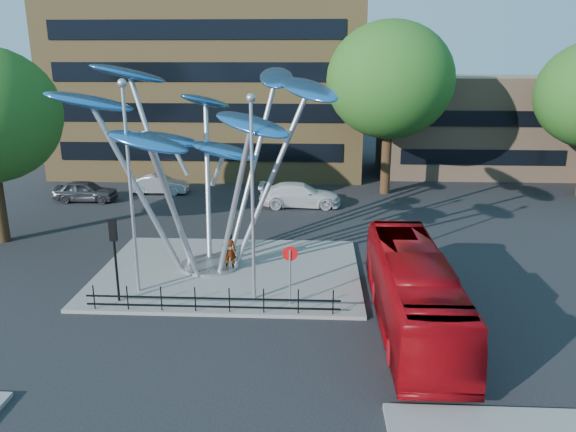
# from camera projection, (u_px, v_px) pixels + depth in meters

# --- Properties ---
(ground) EXTENTS (120.00, 120.00, 0.00)m
(ground) POSITION_uv_depth(u_px,v_px,m) (232.00, 336.00, 20.35)
(ground) COLOR black
(ground) RESTS_ON ground
(traffic_island) EXTENTS (12.00, 9.00, 0.15)m
(traffic_island) POSITION_uv_depth(u_px,v_px,m) (229.00, 272.00, 26.12)
(traffic_island) COLOR slate
(traffic_island) RESTS_ON ground
(low_building_near) EXTENTS (15.00, 8.00, 8.00)m
(low_building_near) POSITION_uv_depth(u_px,v_px,m) (471.00, 125.00, 47.20)
(low_building_near) COLOR #A17C5E
(low_building_near) RESTS_ON ground
(tree_right) EXTENTS (8.80, 8.80, 12.11)m
(tree_right) POSITION_uv_depth(u_px,v_px,m) (390.00, 80.00, 38.79)
(tree_right) COLOR black
(tree_right) RESTS_ON ground
(leaf_sculpture) EXTENTS (12.72, 9.54, 9.51)m
(leaf_sculpture) POSITION_uv_depth(u_px,v_px,m) (203.00, 123.00, 24.92)
(leaf_sculpture) COLOR #9EA0A5
(leaf_sculpture) RESTS_ON traffic_island
(street_lamp_left) EXTENTS (0.36, 0.36, 8.80)m
(street_lamp_left) POSITION_uv_depth(u_px,v_px,m) (129.00, 171.00, 22.41)
(street_lamp_left) COLOR #9EA0A5
(street_lamp_left) RESTS_ON traffic_island
(street_lamp_right) EXTENTS (0.36, 0.36, 8.30)m
(street_lamp_right) POSITION_uv_depth(u_px,v_px,m) (252.00, 181.00, 21.77)
(street_lamp_right) COLOR #9EA0A5
(street_lamp_right) RESTS_ON traffic_island
(traffic_light_island) EXTENTS (0.28, 0.18, 3.42)m
(traffic_light_island) POSITION_uv_depth(u_px,v_px,m) (114.00, 243.00, 22.25)
(traffic_light_island) COLOR black
(traffic_light_island) RESTS_ON traffic_island
(no_entry_sign_island) EXTENTS (0.60, 0.10, 2.45)m
(no_entry_sign_island) POSITION_uv_depth(u_px,v_px,m) (290.00, 265.00, 22.15)
(no_entry_sign_island) COLOR #9EA0A5
(no_entry_sign_island) RESTS_ON traffic_island
(pedestrian_railing_front) EXTENTS (10.00, 0.06, 1.00)m
(pedestrian_railing_front) POSITION_uv_depth(u_px,v_px,m) (212.00, 302.00, 21.87)
(pedestrian_railing_front) COLOR black
(pedestrian_railing_front) RESTS_ON traffic_island
(red_bus) EXTENTS (2.50, 10.40, 2.89)m
(red_bus) POSITION_uv_depth(u_px,v_px,m) (413.00, 291.00, 20.66)
(red_bus) COLOR #93060D
(red_bus) RESTS_ON ground
(pedestrian) EXTENTS (0.66, 0.44, 1.77)m
(pedestrian) POSITION_uv_depth(u_px,v_px,m) (229.00, 251.00, 26.05)
(pedestrian) COLOR gray
(pedestrian) RESTS_ON traffic_island
(parked_car_left) EXTENTS (4.28, 1.74, 1.46)m
(parked_car_left) POSITION_uv_depth(u_px,v_px,m) (86.00, 191.00, 38.59)
(parked_car_left) COLOR #38393F
(parked_car_left) RESTS_ON ground
(parked_car_mid) EXTENTS (4.13, 1.50, 1.35)m
(parked_car_mid) POSITION_uv_depth(u_px,v_px,m) (160.00, 184.00, 40.71)
(parked_car_mid) COLOR #B5B6BD
(parked_car_mid) RESTS_ON ground
(parked_car_right) EXTENTS (5.48, 2.32, 1.58)m
(parked_car_right) POSITION_uv_depth(u_px,v_px,m) (300.00, 195.00, 37.28)
(parked_car_right) COLOR silver
(parked_car_right) RESTS_ON ground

